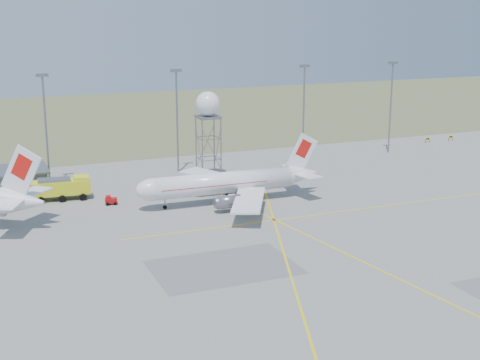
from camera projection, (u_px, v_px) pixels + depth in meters
name	position (u px, v px, depth m)	size (l,w,h in m)	color
ground	(429.00, 287.00, 78.35)	(400.00, 400.00, 0.00)	gray
grass_strip	(137.00, 116.00, 203.64)	(400.00, 120.00, 0.03)	#556A3A
mast_a	(45.00, 120.00, 121.44)	(2.20, 0.50, 20.50)	slate
mast_b	(177.00, 112.00, 130.72)	(2.20, 0.50, 20.50)	slate
mast_c	(304.00, 105.00, 141.12)	(2.20, 0.50, 20.50)	slate
mast_d	(391.00, 100.00, 149.28)	(2.20, 0.50, 20.50)	slate
taxi_sign_near	(428.00, 139.00, 163.21)	(1.60, 0.17, 1.20)	black
taxi_sign_far	(451.00, 137.00, 165.81)	(1.60, 0.17, 1.20)	black
airliner_main	(226.00, 183.00, 111.80)	(32.44, 31.55, 11.04)	white
radar_tower	(208.00, 130.00, 126.38)	(4.63, 4.63, 16.77)	slate
fire_truck	(63.00, 189.00, 114.04)	(9.96, 4.58, 3.89)	yellow
baggage_tug	(111.00, 201.00, 111.39)	(2.14, 1.83, 1.53)	#B30C0D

